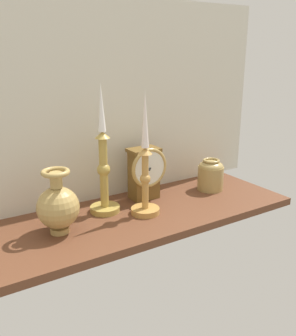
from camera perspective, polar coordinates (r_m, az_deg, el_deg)
The scene contains 7 objects.
ground_plane at distance 119.83cm, azimuth -1.22°, elevation -7.18°, with size 100.00×36.00×2.40cm, color brown.
back_wall at distance 126.26cm, azimuth -5.73°, elevation 9.96°, with size 120.00×2.00×65.00cm, color beige.
mantel_clock at distance 126.36cm, azimuth -0.46°, elevation -0.63°, with size 13.40×9.22×18.45cm.
candlestick_tall_left at distance 113.77cm, azimuth -0.43°, elevation -1.15°, with size 8.92×8.92×38.15cm.
candlestick_tall_center at distance 115.69cm, azimuth -6.74°, elevation -0.55°, with size 9.36×9.36×39.96cm.
brass_vase_bulbous at distance 106.16cm, azimuth -13.48°, elevation -5.62°, with size 11.77×11.77×18.38cm.
brass_vase_jar at distance 137.98cm, azimuth 9.48°, elevation -0.90°, with size 9.36×9.36×11.41cm.
Camera 1 is at (-56.04, -93.49, 48.59)cm, focal length 40.18 mm.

